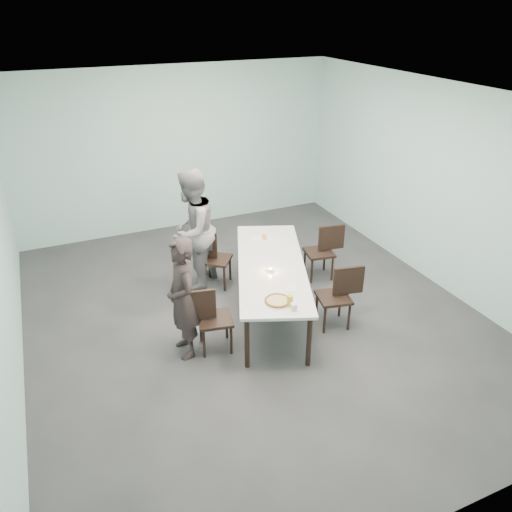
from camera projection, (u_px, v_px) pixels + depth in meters
name	position (u px, v px, depth m)	size (l,w,h in m)	color
ground	(253.00, 315.00, 7.06)	(7.00, 7.00, 0.00)	#333335
room_shell	(252.00, 178.00, 6.13)	(6.02, 7.02, 3.01)	#ABD7D4
table	(271.00, 268.00, 6.86)	(1.78, 2.75, 0.75)	white
chair_near_left	(208.00, 315.00, 6.17)	(0.64, 0.49, 0.87)	black
chair_far_left	(211.00, 255.00, 7.63)	(0.63, 0.59, 0.87)	black
chair_near_right	(340.00, 292.00, 6.65)	(0.64, 0.50, 0.87)	black
chair_far_right	(324.00, 248.00, 7.84)	(0.64, 0.49, 0.87)	black
diner_near	(183.00, 299.00, 5.98)	(0.57, 0.38, 1.57)	black
diner_far	(192.00, 230.00, 7.40)	(0.90, 0.70, 1.86)	gray
pizza	(278.00, 301.00, 5.97)	(0.34, 0.34, 0.04)	white
side_plate	(291.00, 288.00, 6.25)	(0.18, 0.18, 0.01)	white
beer_glass	(290.00, 301.00, 5.87)	(0.08, 0.08, 0.15)	gold
water_tumbler	(294.00, 307.00, 5.81)	(0.08, 0.08, 0.09)	silver
tealight	(270.00, 270.00, 6.64)	(0.06, 0.06, 0.05)	silver
amber_tumbler	(264.00, 237.00, 7.52)	(0.07, 0.07, 0.08)	gold
menu	(262.00, 239.00, 7.55)	(0.30, 0.22, 0.01)	silver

